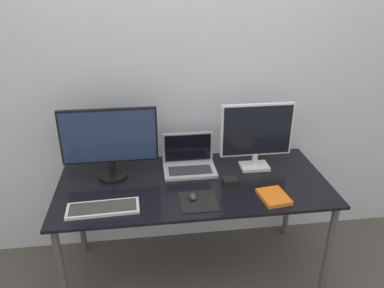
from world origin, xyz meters
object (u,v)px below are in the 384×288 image
keyboard (103,208)px  book (274,197)px  laptop (189,161)px  monitor_left (110,141)px  power_brick (231,181)px  mouse (193,196)px  monitor_right (257,134)px

keyboard → book: bearing=-1.0°
laptop → keyboard: laptop is taller
monitor_left → power_brick: size_ratio=6.52×
mouse → book: mouse is taller
laptop → mouse: 0.36m
monitor_left → laptop: 0.52m
power_brick → keyboard: bearing=-167.1°
monitor_right → keyboard: size_ratio=1.17×
keyboard → monitor_right: bearing=20.6°
monitor_right → keyboard: (-0.94, -0.35, -0.23)m
laptop → keyboard: 0.65m
monitor_left → keyboard: bearing=-95.2°
monitor_left → power_brick: monitor_left is taller
monitor_right → laptop: (-0.42, 0.04, -0.18)m
keyboard → mouse: 0.49m
book → mouse: bearing=173.9°
keyboard → power_brick: power_brick is taller
monitor_right → power_brick: (-0.20, -0.18, -0.22)m
book → monitor_left: bearing=158.0°
monitor_right → book: 0.43m
laptop → power_brick: bearing=-45.3°
book → power_brick: 0.28m
power_brick → monitor_right: bearing=42.8°
laptop → power_brick: 0.32m
monitor_left → mouse: bearing=-34.9°
book → power_brick: power_brick is taller
keyboard → book: size_ratio=1.95×
keyboard → book: (0.94, -0.02, 0.00)m
mouse → keyboard: bearing=-176.2°
laptop → mouse: size_ratio=5.27×
monitor_left → keyboard: (-0.03, -0.35, -0.24)m
keyboard → power_brick: 0.76m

